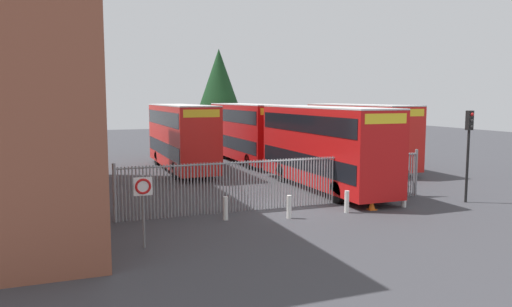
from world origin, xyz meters
The scene contains 15 objects.
ground_plane centered at (0.00, 8.00, 0.00)m, with size 100.00×100.00×0.00m, color #3D3D42.
depot_building_brick centered at (-11.29, 3.73, 5.89)m, with size 6.29×19.46×11.77m, color brown.
palisade_fence centered at (-0.25, 0.00, 1.18)m, with size 14.64×0.14×2.35m.
double_decker_bus_near_gate centered at (3.59, 3.28, 2.42)m, with size 2.54×10.81×4.42m.
double_decker_bus_behind_fence_left centered at (9.89, 9.69, 2.42)m, with size 2.54×10.81×4.42m.
double_decker_bus_behind_fence_right centered at (-1.98, 12.79, 2.42)m, with size 2.54×10.81×4.42m.
double_decker_bus_far_back centered at (3.57, 15.08, 2.42)m, with size 2.54×10.81×4.42m.
bollard_near_left centered at (-3.33, -1.21, 0.47)m, with size 0.20×0.20×0.95m, color silver.
bollard_center_front centered at (-0.85, -1.91, 0.47)m, with size 0.20×0.20×0.95m, color silver.
bollard_near_right centered at (1.88, -1.88, 0.47)m, with size 0.20×0.20×0.95m, color silver.
bollard_far_right centered at (4.86, -1.87, 0.47)m, with size 0.20×0.20×0.95m, color silver.
traffic_cone_by_gate centered at (3.19, -1.82, 0.29)m, with size 0.34×0.34×0.59m.
speed_limit_sign_post centered at (-6.94, -3.81, 1.78)m, with size 0.60×0.14×2.40m.
traffic_light_kerbside centered at (8.22, -2.10, 2.99)m, with size 0.28×0.33×4.30m.
tree_tall_back centered at (3.65, 22.50, 5.76)m, with size 4.76×4.76×9.17m.
Camera 1 is at (-9.19, -19.72, 4.90)m, focal length 34.57 mm.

